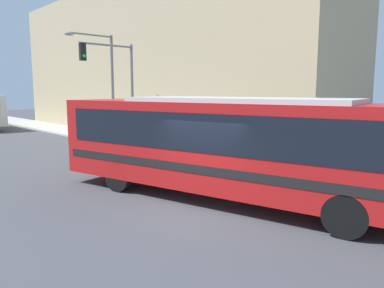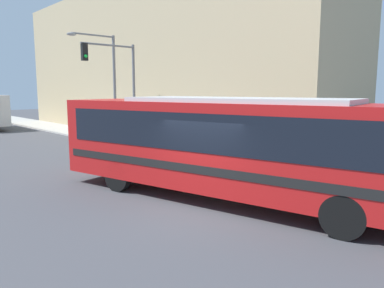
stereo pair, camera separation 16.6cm
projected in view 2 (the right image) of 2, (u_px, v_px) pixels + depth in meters
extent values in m
plane|color=#47474C|center=(201.00, 211.00, 10.45)|extent=(120.00, 120.00, 0.00)
cube|color=#B7B2A8|center=(82.00, 132.00, 29.18)|extent=(3.20, 70.00, 0.12)
cube|color=tan|center=(150.00, 61.00, 29.37)|extent=(6.00, 32.37, 11.18)
cube|color=red|center=(235.00, 146.00, 11.04)|extent=(5.21, 12.45, 2.56)
cube|color=black|center=(235.00, 130.00, 10.97)|extent=(5.03, 11.51, 1.08)
cube|color=black|center=(235.00, 164.00, 11.12)|extent=(5.14, 11.98, 0.24)
cube|color=silver|center=(236.00, 100.00, 10.85)|extent=(3.76, 7.06, 0.16)
cylinder|color=black|center=(160.00, 165.00, 14.23)|extent=(0.51, 1.07, 1.04)
cylinder|color=black|center=(118.00, 176.00, 12.44)|extent=(0.51, 1.07, 1.04)
cylinder|color=black|center=(362.00, 195.00, 10.22)|extent=(0.51, 1.07, 1.04)
cylinder|color=black|center=(343.00, 217.00, 8.43)|extent=(0.51, 1.07, 1.04)
cylinder|color=red|center=(212.00, 155.00, 17.20)|extent=(0.26, 0.26, 0.56)
sphere|color=red|center=(212.00, 147.00, 17.15)|extent=(0.24, 0.24, 0.24)
cylinder|color=red|center=(214.00, 154.00, 17.10)|extent=(0.12, 0.15, 0.12)
cylinder|color=slate|center=(134.00, 96.00, 21.73)|extent=(0.16, 0.16, 5.79)
cylinder|color=slate|center=(108.00, 45.00, 20.28)|extent=(3.20, 0.11, 0.11)
cube|color=black|center=(84.00, 52.00, 19.41)|extent=(0.30, 0.24, 0.90)
sphere|color=#19D83F|center=(86.00, 56.00, 19.34)|extent=(0.18, 0.18, 0.18)
cylinder|color=slate|center=(161.00, 141.00, 19.98)|extent=(0.06, 0.06, 1.01)
cylinder|color=#4C4C51|center=(161.00, 130.00, 19.89)|extent=(0.14, 0.14, 0.22)
cylinder|color=slate|center=(115.00, 89.00, 23.44)|extent=(0.18, 0.18, 6.54)
cylinder|color=slate|center=(93.00, 35.00, 22.09)|extent=(2.70, 0.11, 0.11)
ellipsoid|color=gray|center=(71.00, 34.00, 21.21)|extent=(0.56, 0.28, 0.20)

